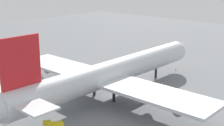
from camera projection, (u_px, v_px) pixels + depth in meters
ground_plane at (112, 95)px, 80.52m from camera, size 261.60×261.60×0.00m
cargo_airplane at (111, 73)px, 78.65m from camera, size 65.40×57.38×18.62m
catering_truck at (15, 68)px, 99.52m from camera, size 3.45×5.72×2.21m
fuel_truck at (37, 77)px, 91.16m from camera, size 4.11×4.82×2.16m
safety_cone_nose at (176, 69)px, 101.04m from camera, size 0.40×0.40×0.57m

